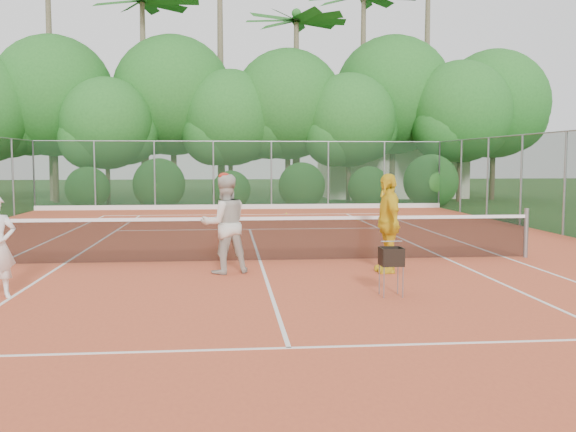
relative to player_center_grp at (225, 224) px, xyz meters
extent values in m
plane|color=#214418|center=(0.75, 1.36, -0.98)|extent=(120.00, 120.00, 0.00)
cube|color=#C6502D|center=(0.75, 1.36, -0.97)|extent=(18.00, 36.00, 0.02)
cube|color=beige|center=(9.75, 25.36, 0.52)|extent=(8.00, 5.00, 3.00)
cylinder|color=gray|center=(6.68, 1.36, -0.41)|extent=(0.10, 0.10, 1.10)
cube|color=black|center=(0.75, 1.36, -0.50)|extent=(11.87, 0.03, 0.86)
cube|color=white|center=(0.75, 1.36, -0.03)|extent=(11.87, 0.04, 0.07)
imported|color=beige|center=(0.00, 0.00, 0.00)|extent=(1.09, 0.96, 1.90)
ellipsoid|color=#AC2417|center=(0.00, 0.00, 0.91)|extent=(0.22, 0.22, 0.14)
imported|color=yellow|center=(3.14, -0.19, 0.00)|extent=(0.49, 1.13, 1.92)
cylinder|color=gray|center=(2.50, -2.50, -0.71)|extent=(0.02, 0.02, 0.49)
cylinder|color=gray|center=(2.81, -2.19, -0.71)|extent=(0.02, 0.02, 0.49)
cube|color=black|center=(2.65, -2.34, -0.32)|extent=(0.34, 0.34, 0.29)
sphere|color=yellow|center=(2.42, 13.23, -0.92)|extent=(0.07, 0.07, 0.07)
sphere|color=#D1F038|center=(0.21, 11.54, -0.92)|extent=(0.07, 0.07, 0.07)
sphere|color=#B8D832|center=(4.74, 10.43, -0.92)|extent=(0.07, 0.07, 0.07)
cube|color=white|center=(0.75, 13.24, -0.95)|extent=(11.03, 0.06, 0.01)
cube|color=white|center=(6.23, 1.36, -0.95)|extent=(0.06, 23.77, 0.01)
cube|color=white|center=(-3.36, 1.36, -0.95)|extent=(0.06, 23.77, 0.01)
cube|color=white|center=(4.86, 1.36, -0.95)|extent=(0.06, 23.77, 0.01)
cube|color=white|center=(0.75, 7.76, -0.95)|extent=(8.23, 0.06, 0.01)
cube|color=white|center=(0.75, -5.04, -0.95)|extent=(8.23, 0.06, 0.01)
cube|color=white|center=(0.75, 1.36, -0.95)|extent=(0.06, 12.80, 0.01)
cube|color=#19381E|center=(0.75, 16.36, 0.54)|extent=(18.00, 0.02, 3.00)
cylinder|color=gray|center=(-8.25, 16.36, 0.54)|extent=(0.07, 0.07, 3.00)
cylinder|color=gray|center=(9.75, 16.36, 0.54)|extent=(0.07, 0.07, 3.00)
cylinder|color=gray|center=(-8.25, 16.36, 0.54)|extent=(0.07, 0.07, 3.00)
cylinder|color=gray|center=(9.75, 16.36, 0.54)|extent=(0.07, 0.07, 3.00)
cylinder|color=brown|center=(-8.75, 21.86, 1.22)|extent=(0.30, 0.30, 4.40)
sphere|color=#236020|center=(-8.75, 21.86, 4.48)|extent=(6.16, 6.16, 6.16)
cylinder|color=brown|center=(-5.75, 19.86, 0.62)|extent=(0.22, 0.22, 3.20)
sphere|color=#236020|center=(-5.75, 19.86, 2.99)|extent=(4.48, 4.48, 4.48)
cylinder|color=brown|center=(-2.75, 22.36, 1.27)|extent=(0.31, 0.31, 4.50)
sphere|color=#236020|center=(-2.75, 22.36, 4.60)|extent=(6.30, 6.30, 6.30)
cylinder|color=brown|center=(0.25, 20.86, 0.77)|extent=(0.24, 0.24, 3.50)
sphere|color=#236020|center=(0.25, 20.86, 3.36)|extent=(4.90, 4.90, 4.90)
cylinder|color=brown|center=(3.25, 21.36, 1.07)|extent=(0.28, 0.28, 4.10)
sphere|color=#236020|center=(3.25, 21.36, 4.11)|extent=(5.74, 5.74, 5.74)
cylinder|color=brown|center=(6.25, 20.16, 0.72)|extent=(0.23, 0.23, 3.40)
sphere|color=#236020|center=(6.25, 20.16, 3.24)|extent=(4.76, 4.76, 4.76)
cylinder|color=brown|center=(9.25, 22.86, 1.35)|extent=(0.32, 0.32, 4.65)
sphere|color=#236020|center=(9.25, 22.86, 4.79)|extent=(6.51, 6.51, 6.51)
cylinder|color=brown|center=(12.25, 20.56, 0.92)|extent=(0.26, 0.26, 3.80)
sphere|color=#236020|center=(12.25, 20.56, 3.74)|extent=(5.32, 5.32, 5.32)
cylinder|color=brown|center=(14.75, 22.16, 1.15)|extent=(0.29, 0.29, 4.25)
sphere|color=#236020|center=(14.75, 22.16, 4.29)|extent=(5.95, 5.95, 5.95)
cone|color=brown|center=(-9.25, 23.36, 5.52)|extent=(0.44, 0.44, 13.00)
cone|color=brown|center=(-4.25, 22.36, 4.52)|extent=(0.44, 0.44, 11.00)
cone|color=brown|center=(-0.25, 24.36, 6.52)|extent=(0.44, 0.44, 15.00)
cone|color=brown|center=(3.75, 21.86, 4.02)|extent=(0.44, 0.44, 10.00)
sphere|color=#236020|center=(3.75, 21.86, 8.87)|extent=(0.50, 0.50, 0.50)
cone|color=brown|center=(7.75, 23.86, 5.02)|extent=(0.44, 0.44, 12.00)
cone|color=brown|center=(11.75, 24.86, 6.02)|extent=(0.44, 0.44, 14.00)
camera|label=1|loc=(0.05, -12.26, 1.22)|focal=40.00mm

